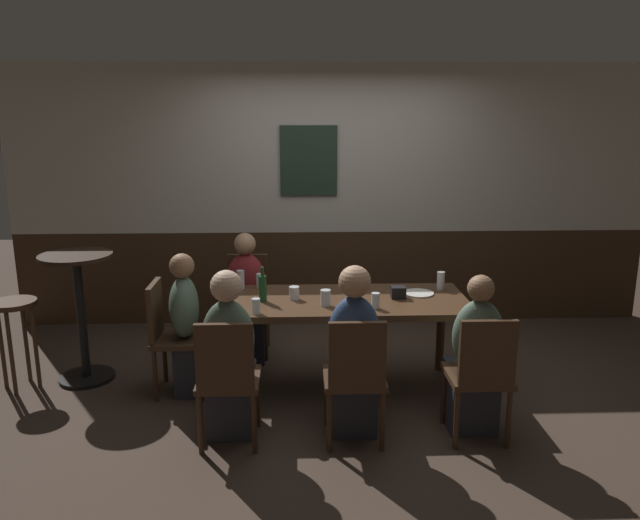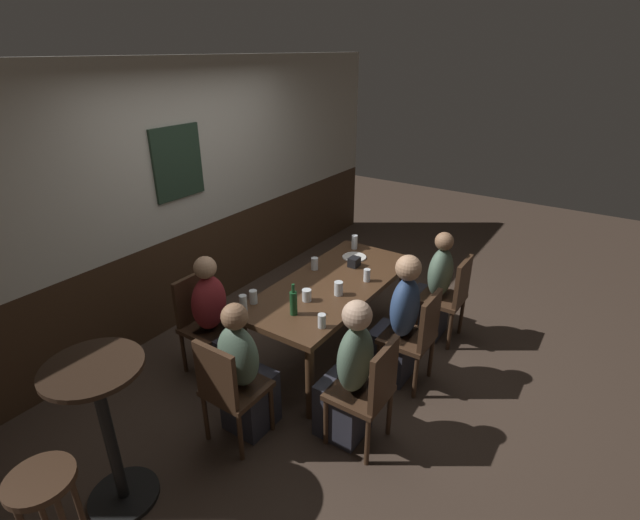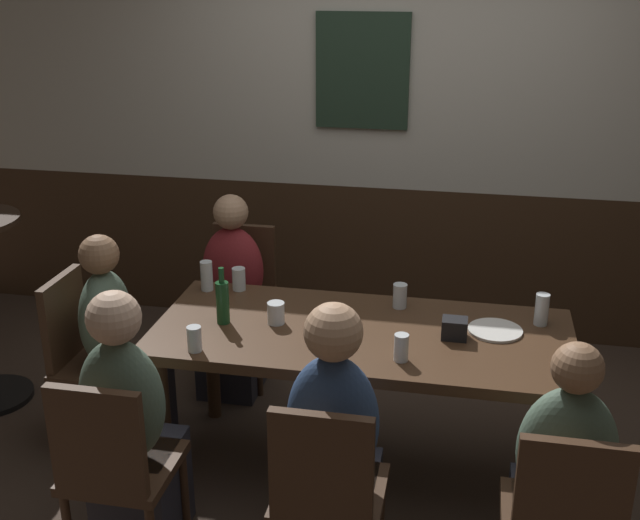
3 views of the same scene
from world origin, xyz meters
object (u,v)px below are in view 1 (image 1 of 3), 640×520
plate_white_large (418,293)px  chair_head_west (170,331)px  chair_left_near (227,375)px  side_bar_table (80,307)px  dining_table (345,309)px  beer_glass_half (376,302)px  chair_right_near (481,371)px  person_right_near (474,366)px  beer_bottle_green (263,288)px  person_head_west (192,335)px  pint_glass_pale (241,281)px  pint_glass_stout (260,281)px  condiment_caddy (398,292)px  pint_glass_amber (360,282)px  chair_mid_near (355,373)px  person_left_near (230,366)px  chair_left_far (248,298)px  bar_stool (15,320)px  beer_glass_tall (256,307)px  tumbler_short (441,282)px  person_mid_near (353,362)px  tumbler_water (326,299)px  highball_clear (294,293)px

plate_white_large → chair_head_west: bearing=-176.9°
chair_left_near → side_bar_table: 1.68m
dining_table → beer_glass_half: bearing=-50.9°
chair_right_near → person_right_near: person_right_near is taller
beer_bottle_green → person_head_west: bearing=175.7°
pint_glass_pale → plate_white_large: bearing=-8.2°
pint_glass_stout → condiment_caddy: size_ratio=1.04×
pint_glass_stout → pint_glass_pale: bearing=-167.9°
beer_glass_half → pint_glass_amber: size_ratio=1.00×
pint_glass_pale → chair_mid_near: bearing=-54.0°
person_right_near → person_left_near: person_left_near is taller
chair_right_near → condiment_caddy: (-0.41, 0.83, 0.29)m
chair_left_far → pint_glass_amber: bearing=-29.6°
pint_glass_stout → bar_stool: (-1.88, -0.24, -0.22)m
person_right_near → person_left_near: 1.64m
beer_glass_tall → tumbler_short: bearing=20.8°
chair_left_far → person_right_near: (1.64, -1.49, -0.03)m
chair_right_near → condiment_caddy: size_ratio=8.00×
pint_glass_stout → pint_glass_amber: (0.81, -0.06, 0.01)m
person_mid_near → condiment_caddy: (0.40, 0.67, 0.28)m
dining_table → condiment_caddy: condiment_caddy is taller
person_left_near → pint_glass_stout: bearing=81.6°
chair_right_near → beer_glass_half: size_ratio=7.55×
side_bar_table → chair_left_near: bearing=-40.1°
person_mid_near → beer_glass_tall: bearing=152.9°
chair_head_west → pint_glass_stout: 0.81m
person_right_near → pint_glass_amber: bearing=125.6°
beer_glass_tall → chair_left_near: bearing=-107.5°
person_head_west → tumbler_short: (1.96, 0.22, 0.34)m
beer_glass_tall → condiment_caddy: bearing=17.4°
tumbler_water → bar_stool: bearing=173.6°
chair_right_near → plate_white_large: bearing=104.2°
person_left_near → tumbler_short: 1.86m
chair_left_near → dining_table: bearing=45.3°
chair_left_near → chair_mid_near: bearing=0.0°
person_head_west → tumbler_water: person_head_west is taller
chair_left_near → plate_white_large: chair_left_near is taller
chair_left_near → highball_clear: (0.43, 0.83, 0.29)m
chair_left_far → plate_white_large: bearing=-27.3°
chair_left_far → person_head_west: (-0.36, -0.83, -0.03)m
tumbler_water → plate_white_large: size_ratio=0.51×
person_right_near → beer_bottle_green: (-1.45, 0.62, 0.38)m
plate_white_large → side_bar_table: side_bar_table is taller
chair_mid_near → pint_glass_stout: chair_mid_near is taller
tumbler_water → bar_stool: size_ratio=0.17×
chair_head_west → person_mid_near: bearing=-26.4°
bar_stool → side_bar_table: bearing=18.4°
person_head_west → pint_glass_amber: person_head_west is taller
chair_mid_near → pint_glass_amber: bearing=82.9°
person_head_west → pint_glass_amber: bearing=12.1°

